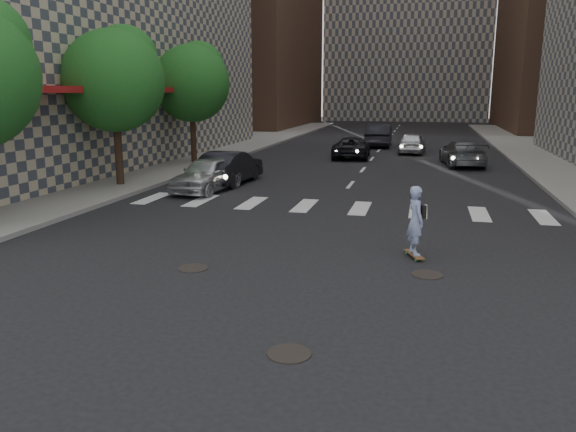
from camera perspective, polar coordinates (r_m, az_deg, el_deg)
name	(u,v)px	position (r m, az deg, el deg)	size (l,w,h in m)	color
ground	(261,293)	(11.57, -2.78, -7.85)	(160.00, 160.00, 0.00)	black
sidewalk_left	(123,158)	(35.34, -16.37, 5.63)	(13.00, 80.00, 0.15)	gray
tree_b	(116,76)	(24.93, -17.05, 13.44)	(4.20, 4.20, 6.60)	#382619
tree_c	(193,80)	(32.09, -9.62, 13.49)	(4.20, 4.20, 6.60)	#382619
manhole_a	(289,354)	(9.06, 0.12, -13.80)	(0.70, 0.70, 0.02)	black
manhole_b	(193,268)	(13.29, -9.64, -5.24)	(0.70, 0.70, 0.02)	black
manhole_c	(427,275)	(13.03, 13.94, -5.80)	(0.70, 0.70, 0.02)	black
skateboarder	(416,220)	(14.07, 12.86, -0.45)	(0.61, 0.92, 1.80)	brown
silver_sedan	(208,174)	(23.32, -8.14, 4.25)	(1.68, 4.17, 1.42)	silver
traffic_car_a	(229,167)	(25.06, -5.96, 4.94)	(1.56, 4.46, 1.47)	black
traffic_car_b	(463,153)	(32.63, 17.32, 6.15)	(1.99, 4.90, 1.42)	#565A5E
traffic_car_c	(352,148)	(35.00, 6.49, 6.93)	(2.13, 4.63, 1.29)	black
traffic_car_d	(412,143)	(38.34, 12.51, 7.28)	(1.64, 4.09, 1.39)	silver
traffic_car_e	(379,135)	(42.65, 9.22, 8.09)	(1.75, 5.02, 1.65)	black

